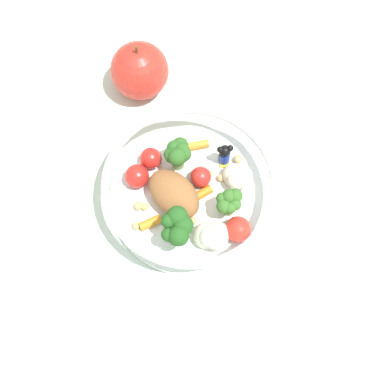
# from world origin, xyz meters

# --- Properties ---
(ground_plane) EXTENTS (2.40, 2.40, 0.00)m
(ground_plane) POSITION_xyz_m (0.00, 0.00, 0.00)
(ground_plane) COLOR silver
(food_container) EXTENTS (0.22, 0.22, 0.07)m
(food_container) POSITION_xyz_m (-0.02, 0.01, 0.03)
(food_container) COLOR white
(food_container) RESTS_ON ground_plane
(loose_apple) EXTENTS (0.08, 0.08, 0.09)m
(loose_apple) POSITION_xyz_m (-0.07, -0.18, 0.04)
(loose_apple) COLOR red
(loose_apple) RESTS_ON ground_plane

